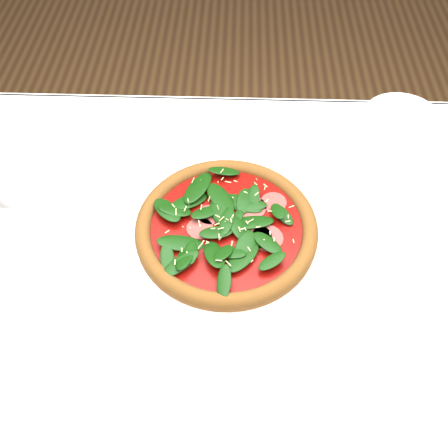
{
  "coord_description": "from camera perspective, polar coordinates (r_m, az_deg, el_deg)",
  "views": [
    {
      "loc": [
        -0.04,
        -0.46,
        1.43
      ],
      "look_at": [
        -0.06,
        0.05,
        0.77
      ],
      "focal_mm": 40.0,
      "sensor_mm": 36.0,
      "label": 1
    }
  ],
  "objects": [
    {
      "name": "plate",
      "position": [
        0.83,
        0.27,
        -1.08
      ],
      "size": [
        0.35,
        0.35,
        0.01
      ],
      "color": "white",
      "rests_on": "dining_table"
    },
    {
      "name": "pizza",
      "position": [
        0.82,
        0.28,
        -0.24
      ],
      "size": [
        0.35,
        0.35,
        0.04
      ],
      "rotation": [
        0.0,
        0.0,
        -0.19
      ],
      "color": "brown",
      "rests_on": "plate"
    },
    {
      "name": "wine_glass",
      "position": [
        0.78,
        -21.89,
        2.71
      ],
      "size": [
        0.08,
        0.08,
        0.19
      ],
      "color": "silver",
      "rests_on": "dining_table"
    },
    {
      "name": "dining_table",
      "position": [
        0.91,
        3.48,
        -7.07
      ],
      "size": [
        1.21,
        0.81,
        0.75
      ],
      "color": "silver",
      "rests_on": "ground"
    },
    {
      "name": "ground",
      "position": [
        1.5,
        2.21,
        -19.8
      ],
      "size": [
        6.0,
        6.0,
        0.0
      ],
      "primitive_type": "plane",
      "color": "brown",
      "rests_on": "ground"
    },
    {
      "name": "saucer_far",
      "position": [
        1.1,
        19.81,
        11.32
      ],
      "size": [
        0.16,
        0.16,
        0.01
      ],
      "color": "white",
      "rests_on": "dining_table"
    }
  ]
}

